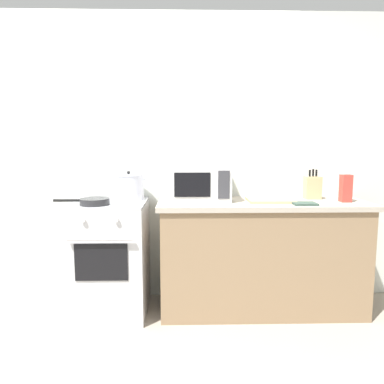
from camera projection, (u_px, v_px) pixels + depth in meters
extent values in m
plane|color=#9E9384|center=(146.00, 350.00, 2.48)|extent=(10.00, 10.00, 0.00)
cube|color=silver|center=(188.00, 159.00, 3.28)|extent=(4.40, 0.10, 2.50)
cube|color=#8C7051|center=(261.00, 258.00, 3.06)|extent=(1.64, 0.56, 0.88)
cube|color=#ADA393|center=(262.00, 204.00, 3.00)|extent=(1.70, 0.60, 0.04)
cube|color=silver|center=(110.00, 259.00, 3.00)|extent=(0.60, 0.60, 0.90)
cube|color=#B7B7BC|center=(108.00, 203.00, 2.94)|extent=(0.60, 0.60, 0.02)
cube|color=black|center=(101.00, 262.00, 2.69)|extent=(0.39, 0.01, 0.28)
cylinder|color=silver|center=(100.00, 239.00, 2.64)|extent=(0.48, 0.02, 0.02)
cylinder|color=silver|center=(83.00, 220.00, 2.64)|extent=(0.04, 0.02, 0.04)
cylinder|color=silver|center=(116.00, 220.00, 2.65)|extent=(0.04, 0.02, 0.04)
cylinder|color=silver|center=(129.00, 188.00, 3.07)|extent=(0.25, 0.25, 0.20)
cylinder|color=silver|center=(129.00, 175.00, 3.06)|extent=(0.26, 0.26, 0.01)
sphere|color=black|center=(129.00, 173.00, 3.05)|extent=(0.03, 0.03, 0.03)
cylinder|color=silver|center=(111.00, 179.00, 3.06)|extent=(0.05, 0.01, 0.01)
cylinder|color=silver|center=(146.00, 179.00, 3.06)|extent=(0.05, 0.01, 0.01)
cylinder|color=#28282B|center=(95.00, 202.00, 2.81)|extent=(0.23, 0.23, 0.05)
cylinder|color=black|center=(67.00, 200.00, 2.81)|extent=(0.20, 0.02, 0.02)
cube|color=white|center=(199.00, 182.00, 3.02)|extent=(0.50, 0.36, 0.30)
cube|color=black|center=(192.00, 185.00, 2.84)|extent=(0.28, 0.01, 0.19)
cube|color=#38383D|center=(224.00, 185.00, 2.84)|extent=(0.09, 0.01, 0.22)
cube|color=tan|center=(270.00, 200.00, 2.97)|extent=(0.36, 0.26, 0.02)
cube|color=tan|center=(312.00, 188.00, 3.11)|extent=(0.13, 0.10, 0.19)
cylinder|color=black|center=(310.00, 173.00, 3.09)|extent=(0.02, 0.02, 0.06)
cylinder|color=black|center=(313.00, 173.00, 3.09)|extent=(0.02, 0.02, 0.06)
cylinder|color=black|center=(316.00, 173.00, 3.09)|extent=(0.02, 0.02, 0.06)
cube|color=#B73D33|center=(346.00, 188.00, 2.94)|extent=(0.08, 0.08, 0.22)
cube|color=#384C42|center=(304.00, 204.00, 2.82)|extent=(0.18, 0.14, 0.02)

